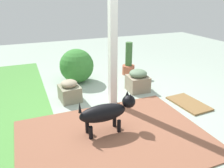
# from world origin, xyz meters

# --- Properties ---
(ground_plane) EXTENTS (12.00, 12.00, 0.00)m
(ground_plane) POSITION_xyz_m (0.00, 0.00, 0.00)
(ground_plane) COLOR #98A899
(brick_path) EXTENTS (1.80, 2.40, 0.02)m
(brick_path) POSITION_xyz_m (-0.72, 0.37, 0.01)
(brick_path) COLOR brown
(brick_path) RESTS_ON ground
(porch_pillar) EXTENTS (0.12, 0.12, 2.43)m
(porch_pillar) POSITION_xyz_m (0.19, 0.02, 1.21)
(porch_pillar) COLOR white
(porch_pillar) RESTS_ON ground
(stone_planter_nearest) EXTENTS (0.40, 0.40, 0.42)m
(stone_planter_nearest) POSITION_xyz_m (0.55, -0.65, 0.20)
(stone_planter_nearest) COLOR gray
(stone_planter_nearest) RESTS_ON ground
(stone_planter_mid) EXTENTS (0.41, 0.36, 0.38)m
(stone_planter_mid) POSITION_xyz_m (0.61, 0.65, 0.17)
(stone_planter_mid) COLOR gray
(stone_planter_mid) RESTS_ON ground
(round_shrub) EXTENTS (0.70, 0.70, 0.70)m
(round_shrub) POSITION_xyz_m (1.44, 0.30, 0.35)
(round_shrub) COLOR #357730
(round_shrub) RESTS_ON ground
(terracotta_pot_tall) EXTENTS (0.28, 0.28, 0.74)m
(terracotta_pot_tall) POSITION_xyz_m (1.47, -0.90, 0.27)
(terracotta_pot_tall) COLOR #A9553B
(terracotta_pot_tall) RESTS_ON ground
(dog) EXTENTS (0.22, 0.79, 0.54)m
(dog) POSITION_xyz_m (-0.56, 0.40, 0.31)
(dog) COLOR black
(dog) RESTS_ON ground
(doormat) EXTENTS (0.73, 0.46, 0.03)m
(doormat) POSITION_xyz_m (-0.30, -1.18, 0.01)
(doormat) COLOR brown
(doormat) RESTS_ON ground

